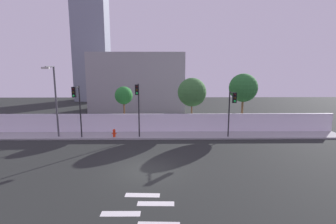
{
  "coord_description": "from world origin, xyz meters",
  "views": [
    {
      "loc": [
        1.12,
        -15.63,
        6.56
      ],
      "look_at": [
        1.42,
        6.5,
        2.66
      ],
      "focal_mm": 27.51,
      "sensor_mm": 36.0,
      "label": 1
    }
  ],
  "objects_px": {
    "roadside_tree_leftmost": "(124,96)",
    "roadside_tree_midright": "(243,88)",
    "traffic_light_center": "(77,101)",
    "roadside_tree_midleft": "(192,92)",
    "traffic_light_right": "(232,104)",
    "fire_hydrant": "(114,133)",
    "traffic_light_left": "(138,99)",
    "street_lamp_curbside": "(54,95)"
  },
  "relations": [
    {
      "from": "traffic_light_right",
      "to": "street_lamp_curbside",
      "type": "distance_m",
      "value": 15.85
    },
    {
      "from": "traffic_light_center",
      "to": "fire_hydrant",
      "type": "distance_m",
      "value": 4.35
    },
    {
      "from": "fire_hydrant",
      "to": "roadside_tree_midright",
      "type": "height_order",
      "value": "roadside_tree_midright"
    },
    {
      "from": "street_lamp_curbside",
      "to": "roadside_tree_midleft",
      "type": "distance_m",
      "value": 13.21
    },
    {
      "from": "traffic_light_left",
      "to": "street_lamp_curbside",
      "type": "relative_size",
      "value": 0.76
    },
    {
      "from": "traffic_light_left",
      "to": "street_lamp_curbside",
      "type": "distance_m",
      "value": 7.52
    },
    {
      "from": "traffic_light_left",
      "to": "roadside_tree_midleft",
      "type": "distance_m",
      "value": 6.6
    },
    {
      "from": "traffic_light_right",
      "to": "roadside_tree_leftmost",
      "type": "bearing_deg",
      "value": 157.42
    },
    {
      "from": "traffic_light_left",
      "to": "roadside_tree_leftmost",
      "type": "distance_m",
      "value": 4.45
    },
    {
      "from": "traffic_light_left",
      "to": "roadside_tree_midleft",
      "type": "bearing_deg",
      "value": 37.71
    },
    {
      "from": "roadside_tree_midright",
      "to": "traffic_light_left",
      "type": "bearing_deg",
      "value": -159.09
    },
    {
      "from": "roadside_tree_midleft",
      "to": "traffic_light_center",
      "type": "bearing_deg",
      "value": -159.03
    },
    {
      "from": "fire_hydrant",
      "to": "traffic_light_center",
      "type": "bearing_deg",
      "value": -169.55
    },
    {
      "from": "fire_hydrant",
      "to": "roadside_tree_leftmost",
      "type": "xyz_separation_m",
      "value": [
        0.44,
        3.49,
        3.05
      ]
    },
    {
      "from": "traffic_light_right",
      "to": "street_lamp_curbside",
      "type": "height_order",
      "value": "street_lamp_curbside"
    },
    {
      "from": "street_lamp_curbside",
      "to": "roadside_tree_midright",
      "type": "xyz_separation_m",
      "value": [
        18.05,
        3.59,
        0.34
      ]
    },
    {
      "from": "fire_hydrant",
      "to": "roadside_tree_leftmost",
      "type": "bearing_deg",
      "value": 82.88
    },
    {
      "from": "traffic_light_left",
      "to": "traffic_light_center",
      "type": "height_order",
      "value": "traffic_light_left"
    },
    {
      "from": "traffic_light_right",
      "to": "roadside_tree_midright",
      "type": "xyz_separation_m",
      "value": [
        2.23,
        4.24,
        1.11
      ]
    },
    {
      "from": "traffic_light_center",
      "to": "street_lamp_curbside",
      "type": "bearing_deg",
      "value": 167.69
    },
    {
      "from": "traffic_light_left",
      "to": "traffic_light_center",
      "type": "bearing_deg",
      "value": -179.75
    },
    {
      "from": "traffic_light_center",
      "to": "traffic_light_right",
      "type": "relative_size",
      "value": 1.11
    },
    {
      "from": "traffic_light_left",
      "to": "street_lamp_curbside",
      "type": "xyz_separation_m",
      "value": [
        -7.5,
        0.44,
        0.33
      ]
    },
    {
      "from": "traffic_light_left",
      "to": "street_lamp_curbside",
      "type": "bearing_deg",
      "value": 176.64
    },
    {
      "from": "traffic_light_left",
      "to": "traffic_light_right",
      "type": "xyz_separation_m",
      "value": [
        8.32,
        -0.21,
        -0.44
      ]
    },
    {
      "from": "traffic_light_center",
      "to": "roadside_tree_midleft",
      "type": "xyz_separation_m",
      "value": [
        10.59,
        4.06,
        0.36
      ]
    },
    {
      "from": "roadside_tree_leftmost",
      "to": "roadside_tree_midleft",
      "type": "distance_m",
      "value": 7.1
    },
    {
      "from": "traffic_light_center",
      "to": "roadside_tree_midleft",
      "type": "relative_size",
      "value": 0.87
    },
    {
      "from": "roadside_tree_midright",
      "to": "street_lamp_curbside",
      "type": "bearing_deg",
      "value": -168.74
    },
    {
      "from": "traffic_light_right",
      "to": "roadside_tree_midright",
      "type": "bearing_deg",
      "value": 62.25
    },
    {
      "from": "roadside_tree_midright",
      "to": "traffic_light_right",
      "type": "bearing_deg",
      "value": -117.75
    },
    {
      "from": "roadside_tree_leftmost",
      "to": "roadside_tree_midleft",
      "type": "height_order",
      "value": "roadside_tree_midleft"
    },
    {
      "from": "traffic_light_right",
      "to": "fire_hydrant",
      "type": "height_order",
      "value": "traffic_light_right"
    },
    {
      "from": "traffic_light_center",
      "to": "street_lamp_curbside",
      "type": "xyz_separation_m",
      "value": [
        -2.12,
        0.46,
        0.46
      ]
    },
    {
      "from": "traffic_light_left",
      "to": "traffic_light_center",
      "type": "xyz_separation_m",
      "value": [
        -5.37,
        -0.02,
        -0.13
      ]
    },
    {
      "from": "roadside_tree_leftmost",
      "to": "roadside_tree_midright",
      "type": "relative_size",
      "value": 0.77
    },
    {
      "from": "traffic_light_left",
      "to": "traffic_light_right",
      "type": "bearing_deg",
      "value": -1.44
    },
    {
      "from": "street_lamp_curbside",
      "to": "traffic_light_left",
      "type": "bearing_deg",
      "value": -3.36
    },
    {
      "from": "traffic_light_right",
      "to": "fire_hydrant",
      "type": "distance_m",
      "value": 11.01
    },
    {
      "from": "traffic_light_center",
      "to": "roadside_tree_leftmost",
      "type": "height_order",
      "value": "traffic_light_center"
    },
    {
      "from": "traffic_light_left",
      "to": "roadside_tree_midright",
      "type": "xyz_separation_m",
      "value": [
        10.55,
        4.03,
        0.67
      ]
    },
    {
      "from": "roadside_tree_midleft",
      "to": "roadside_tree_midright",
      "type": "bearing_deg",
      "value": 0.0
    }
  ]
}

